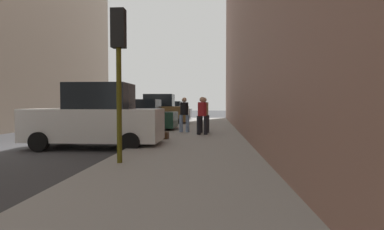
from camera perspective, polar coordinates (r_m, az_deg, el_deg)
The scene contains 12 objects.
ground_plane at distance 12.23m, azimuth -29.41°, elevation -5.39°, with size 120.00×120.00×0.00m, color #38383A.
sidewalk at distance 10.25m, azimuth 0.03°, elevation -6.10°, with size 4.00×40.00×0.15m, color gray.
parked_white_van at distance 10.94m, azimuth -17.77°, elevation -0.64°, with size 4.60×2.06×2.25m.
parked_dark_green_sedan at distance 16.65m, azimuth -10.11°, elevation -0.30°, with size 4.25×2.15×1.79m.
parked_bronze_suv at distance 22.04m, azimuth -6.62°, elevation 0.78°, with size 4.61×2.07×2.25m.
parked_gray_coupe at distance 28.11m, azimuth -4.31°, elevation 0.70°, with size 4.24×2.14×1.79m.
fire_hydrant at distance 17.70m, azimuth -3.33°, elevation -1.26°, with size 0.42×0.22×0.70m.
traffic_light at distance 7.35m, azimuth -13.78°, elevation 11.60°, with size 0.32×0.32×3.60m.
pedestrian_in_tan_coat at distance 14.45m, azimuth 2.34°, elevation 0.39°, with size 0.52×0.44×1.71m.
pedestrian_in_red_jacket at distance 13.55m, azimuth 1.95°, elevation 0.27°, with size 0.52×0.44×1.71m.
pedestrian_in_jeans at distance 14.76m, azimuth -1.48°, elevation 0.42°, with size 0.51×0.43×1.71m.
duffel_bag at distance 12.06m, azimuth -5.30°, elevation -3.84°, with size 0.32×0.44×0.28m.
Camera 1 is at (6.70, -10.12, 1.54)m, focal length 28.00 mm.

